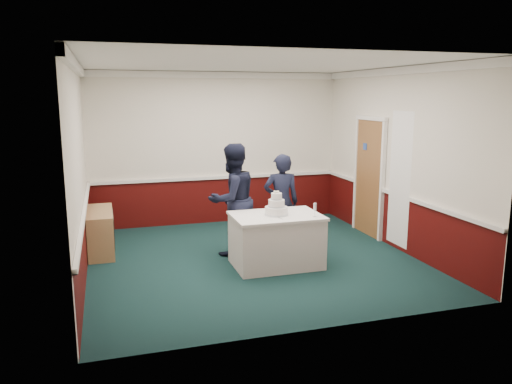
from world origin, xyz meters
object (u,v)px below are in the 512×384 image
object	(u,v)px
wedding_cake	(276,208)
person_woman	(281,202)
person_man	(232,200)
cake_table	(276,240)
cake_knife	(279,218)
champagne_flute	(315,208)
sideboard	(101,232)

from	to	relation	value
wedding_cake	person_woman	world-z (taller)	person_woman
wedding_cake	person_man	xyz separation A→B (m)	(-0.49, 0.75, 0.00)
cake_table	cake_knife	world-z (taller)	cake_knife
cake_knife	person_man	size ratio (longest dim) A/B	0.12
champagne_flute	person_woman	distance (m)	1.05
sideboard	person_man	distance (m)	2.23
cake_knife	person_man	xyz separation A→B (m)	(-0.46, 0.95, 0.11)
sideboard	champagne_flute	size ratio (longest dim) A/B	5.85
cake_table	champagne_flute	size ratio (longest dim) A/B	6.44
cake_table	person_man	size ratio (longest dim) A/B	0.73
wedding_cake	person_woman	size ratio (longest dim) A/B	0.23
cake_knife	person_woman	xyz separation A→B (m)	(0.38, 0.95, 0.01)
champagne_flute	person_man	size ratio (longest dim) A/B	0.11
sideboard	cake_table	size ratio (longest dim) A/B	0.91
wedding_cake	person_man	bearing A→B (deg)	122.92
sideboard	person_woman	bearing A→B (deg)	-13.43
cake_table	wedding_cake	size ratio (longest dim) A/B	3.63
cake_table	champagne_flute	distance (m)	0.78
cake_table	cake_knife	distance (m)	0.44
person_man	person_woman	xyz separation A→B (m)	(0.83, 0.00, -0.09)
sideboard	cake_knife	world-z (taller)	cake_knife
cake_knife	cake_table	bearing A→B (deg)	68.30
person_man	person_woman	bearing A→B (deg)	157.27
champagne_flute	cake_knife	bearing A→B (deg)	171.42
cake_table	wedding_cake	xyz separation A→B (m)	(0.00, 0.00, 0.50)
cake_table	sideboard	bearing A→B (deg)	150.36
cake_knife	wedding_cake	bearing A→B (deg)	68.30
cake_knife	person_woman	distance (m)	1.03
cake_table	person_man	xyz separation A→B (m)	(-0.49, 0.75, 0.50)
person_woman	wedding_cake	bearing A→B (deg)	75.57
wedding_cake	champagne_flute	xyz separation A→B (m)	(0.50, -0.28, 0.03)
cake_knife	champagne_flute	size ratio (longest dim) A/B	1.07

